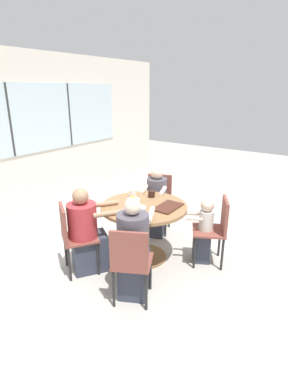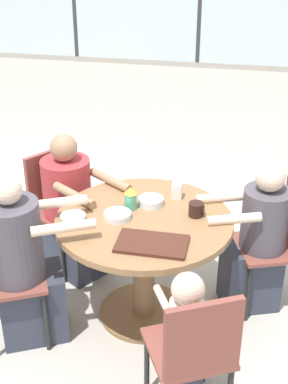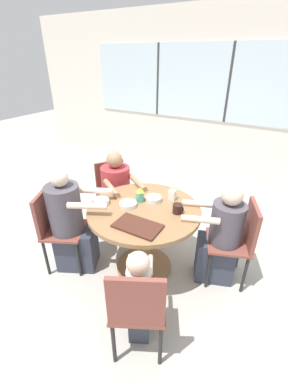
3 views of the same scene
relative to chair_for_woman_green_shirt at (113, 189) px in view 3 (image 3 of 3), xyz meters
name	(u,v)px [view 3 (image 3 of 3)]	position (x,y,z in m)	size (l,w,h in m)	color
ground_plane	(144,266)	(0.77, -0.51, -0.53)	(16.00, 16.00, 0.00)	#B2ADA3
wall_back_with_windows	(228,99)	(0.77, 2.27, 0.89)	(8.40, 0.08, 2.80)	silver
dining_table	(144,225)	(0.77, -0.51, 0.02)	(1.10, 1.10, 0.76)	olive
chair_for_woman_green_shirt	(113,189)	(0.00, 0.00, 0.00)	(0.55, 0.55, 0.89)	brown
chair_for_man_blue_shirt	(239,237)	(1.63, -0.19, 0.00)	(0.52, 0.52, 0.89)	brown
chair_for_man_teal_shirt	(55,224)	(-0.06, -0.93, 0.00)	(0.54, 0.54, 0.89)	brown
chair_for_toddler	(137,306)	(1.19, -1.33, 0.00)	(0.54, 0.54, 0.89)	brown
person_woman_green_shirt	(118,199)	(0.14, -0.10, -0.06)	(0.72, 0.64, 1.08)	#333847
person_man_blue_shirt	(220,239)	(1.47, -0.25, -0.05)	(0.62, 0.48, 1.07)	#333847
person_man_teal_shirt	(71,226)	(0.09, -0.85, -0.03)	(0.68, 0.56, 1.14)	#333847
person_toddler	(139,298)	(1.12, -1.20, -0.10)	(0.31, 0.37, 0.89)	#333847
food_tray_dark	(138,226)	(0.87, -0.80, 0.23)	(0.40, 0.24, 0.02)	#472319
coffee_mug	(178,209)	(1.08, -0.42, 0.27)	(0.10, 0.09, 0.09)	black
sippy_cup	(140,195)	(0.66, -0.41, 0.30)	(0.08, 0.08, 0.15)	#4CA57F
milk_carton_small	(172,195)	(0.93, -0.21, 0.27)	(0.07, 0.07, 0.10)	silver
bowl_white_shallow	(154,199)	(0.78, -0.34, 0.25)	(0.16, 0.16, 0.05)	silver
bowl_cereal	(128,204)	(0.61, -0.55, 0.24)	(0.17, 0.17, 0.04)	silver
bowl_fruit	(101,202)	(0.36, -0.65, 0.25)	(0.15, 0.15, 0.05)	white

